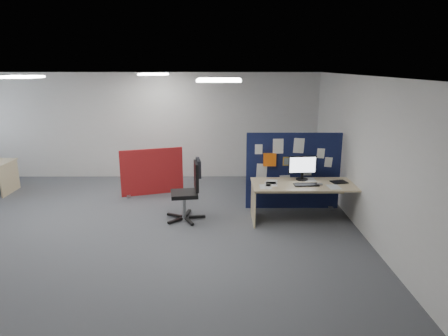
{
  "coord_description": "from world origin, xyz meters",
  "views": [
    {
      "loc": [
        2.05,
        -6.7,
        2.88
      ],
      "look_at": [
        2.08,
        0.54,
        1.0
      ],
      "focal_mm": 32.0,
      "sensor_mm": 36.0,
      "label": 1
    }
  ],
  "objects_px": {
    "navy_divider": "(292,171)",
    "office_chair": "(190,186)",
    "monitor_main": "(302,167)",
    "red_divider": "(152,172)",
    "main_desk": "(304,191)"
  },
  "relations": [
    {
      "from": "red_divider",
      "to": "office_chair",
      "type": "distance_m",
      "value": 1.84
    },
    {
      "from": "monitor_main",
      "to": "office_chair",
      "type": "xyz_separation_m",
      "value": [
        -2.14,
        -0.19,
        -0.33
      ]
    },
    {
      "from": "navy_divider",
      "to": "main_desk",
      "type": "distance_m",
      "value": 0.69
    },
    {
      "from": "monitor_main",
      "to": "red_divider",
      "type": "bearing_deg",
      "value": 152.52
    },
    {
      "from": "navy_divider",
      "to": "monitor_main",
      "type": "height_order",
      "value": "navy_divider"
    },
    {
      "from": "main_desk",
      "to": "office_chair",
      "type": "relative_size",
      "value": 1.7
    },
    {
      "from": "red_divider",
      "to": "office_chair",
      "type": "height_order",
      "value": "office_chair"
    },
    {
      "from": "monitor_main",
      "to": "red_divider",
      "type": "height_order",
      "value": "monitor_main"
    },
    {
      "from": "main_desk",
      "to": "red_divider",
      "type": "height_order",
      "value": "red_divider"
    },
    {
      "from": "monitor_main",
      "to": "office_chair",
      "type": "relative_size",
      "value": 0.47
    },
    {
      "from": "office_chair",
      "to": "monitor_main",
      "type": "bearing_deg",
      "value": -3.73
    },
    {
      "from": "navy_divider",
      "to": "office_chair",
      "type": "xyz_separation_m",
      "value": [
        -2.02,
        -0.63,
        -0.13
      ]
    },
    {
      "from": "navy_divider",
      "to": "monitor_main",
      "type": "bearing_deg",
      "value": -75.35
    },
    {
      "from": "red_divider",
      "to": "main_desk",
      "type": "bearing_deg",
      "value": -44.7
    },
    {
      "from": "navy_divider",
      "to": "main_desk",
      "type": "xyz_separation_m",
      "value": [
        0.12,
        -0.65,
        -0.22
      ]
    }
  ]
}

